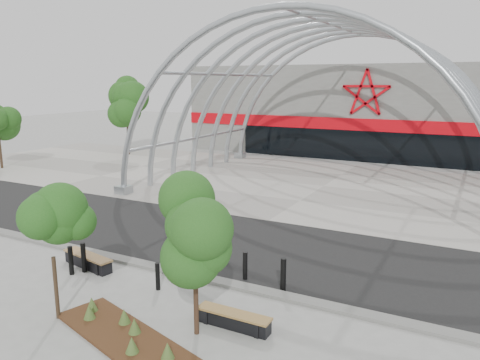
{
  "coord_description": "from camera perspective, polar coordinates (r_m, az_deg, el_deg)",
  "views": [
    {
      "loc": [
        8.89,
        -12.85,
        6.66
      ],
      "look_at": [
        0.0,
        4.0,
        2.6
      ],
      "focal_mm": 35.0,
      "sensor_mm": 36.0,
      "label": 1
    }
  ],
  "objects": [
    {
      "name": "bollard_0",
      "position": [
        17.63,
        -18.53,
        -8.95
      ],
      "size": [
        0.17,
        0.17,
        1.07
      ],
      "primitive_type": "cylinder",
      "color": "black",
      "rests_on": "ground"
    },
    {
      "name": "vault_canopy",
      "position": [
        30.44,
        10.15,
        -0.77
      ],
      "size": [
        20.8,
        15.8,
        20.36
      ],
      "color": "#A2A9AE",
      "rests_on": "ground"
    },
    {
      "name": "bench_1",
      "position": [
        13.39,
        -0.76,
        -16.7
      ],
      "size": [
        2.15,
        0.48,
        0.45
      ],
      "color": "black",
      "rests_on": "ground"
    },
    {
      "name": "bollard_4",
      "position": [
        16.13,
        0.63,
        -10.42
      ],
      "size": [
        0.16,
        0.16,
        0.99
      ],
      "primitive_type": "cylinder",
      "color": "black",
      "rests_on": "ground"
    },
    {
      "name": "arena_building",
      "position": [
        47.22,
        17.1,
        8.26
      ],
      "size": [
        34.0,
        15.24,
        8.0
      ],
      "color": "slate",
      "rests_on": "ground"
    },
    {
      "name": "forecourt",
      "position": [
        30.44,
        10.15,
        -0.76
      ],
      "size": [
        60.0,
        17.0,
        0.04
      ],
      "primitive_type": "cube",
      "color": "gray",
      "rests_on": "ground"
    },
    {
      "name": "kerb",
      "position": [
        16.77,
        -6.92,
        -11.24
      ],
      "size": [
        60.0,
        0.5,
        0.12
      ],
      "primitive_type": "cube",
      "color": "slate",
      "rests_on": "ground"
    },
    {
      "name": "street_tree_0",
      "position": [
        13.94,
        -22.05,
        -5.84
      ],
      "size": [
        1.58,
        1.58,
        3.61
      ],
      "color": "black",
      "rests_on": "ground"
    },
    {
      "name": "street_tree_1",
      "position": [
        12.11,
        -5.56,
        -6.56
      ],
      "size": [
        1.65,
        1.65,
        3.91
      ],
      "color": "#321E13",
      "rests_on": "ground"
    },
    {
      "name": "road",
      "position": [
        19.76,
        -0.68,
        -7.64
      ],
      "size": [
        140.0,
        7.0,
        0.02
      ],
      "primitive_type": "cube",
      "color": "black",
      "rests_on": "ground"
    },
    {
      "name": "bollard_1",
      "position": [
        17.55,
        -19.92,
        -9.21
      ],
      "size": [
        0.17,
        0.17,
        1.03
      ],
      "primitive_type": "cylinder",
      "color": "black",
      "rests_on": "ground"
    },
    {
      "name": "bench_0",
      "position": [
        18.09,
        -18.04,
        -9.37
      ],
      "size": [
        2.39,
        0.94,
        0.49
      ],
      "color": "black",
      "rests_on": "ground"
    },
    {
      "name": "ground",
      "position": [
        16.98,
        -6.43,
        -11.14
      ],
      "size": [
        140.0,
        140.0,
        0.0
      ],
      "primitive_type": "plane",
      "color": "gray",
      "rests_on": "ground"
    },
    {
      "name": "bollard_2",
      "position": [
        15.65,
        -10.01,
        -11.5
      ],
      "size": [
        0.15,
        0.15,
        0.92
      ],
      "primitive_type": "cylinder",
      "color": "black",
      "rests_on": "ground"
    },
    {
      "name": "bg_tree_0",
      "position": [
        43.79,
        -13.68,
        9.05
      ],
      "size": [
        3.0,
        3.0,
        6.45
      ],
      "color": "#301F16",
      "rests_on": "ground"
    },
    {
      "name": "planting_bed",
      "position": [
        13.36,
        -14.05,
        -17.66
      ],
      "size": [
        5.02,
        2.79,
        0.51
      ],
      "color": "#3A2011",
      "rests_on": "ground"
    },
    {
      "name": "bollard_3",
      "position": [
        15.35,
        5.29,
        -11.44
      ],
      "size": [
        0.18,
        0.18,
        1.11
      ],
      "primitive_type": "cylinder",
      "color": "black",
      "rests_on": "ground"
    }
  ]
}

